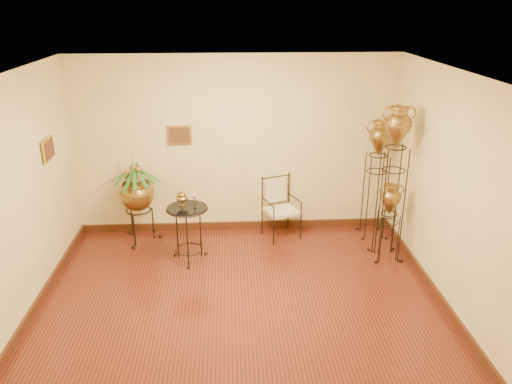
{
  "coord_description": "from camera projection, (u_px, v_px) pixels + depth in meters",
  "views": [
    {
      "loc": [
        -0.1,
        -4.95,
        3.55
      ],
      "look_at": [
        0.25,
        1.3,
        1.1
      ],
      "focal_mm": 35.0,
      "sensor_mm": 36.0,
      "label": 1
    }
  ],
  "objects": [
    {
      "name": "amphora_mid",
      "position": [
        376.0,
        179.0,
        7.67
      ],
      "size": [
        0.5,
        0.5,
        1.88
      ],
      "rotation": [
        0.0,
        0.0,
        -0.23
      ],
      "color": "black",
      "rests_on": "ground"
    },
    {
      "name": "planter_urn",
      "position": [
        137.0,
        191.0,
        7.52
      ],
      "size": [
        0.87,
        0.87,
        1.48
      ],
      "rotation": [
        0.0,
        0.0,
        -0.11
      ],
      "color": "black",
      "rests_on": "ground"
    },
    {
      "name": "ground",
      "position": [
        241.0,
        319.0,
        5.9
      ],
      "size": [
        5.0,
        5.0,
        0.0
      ],
      "primitive_type": "plane",
      "color": "maroon",
      "rests_on": "ground"
    },
    {
      "name": "side_table",
      "position": [
        188.0,
        233.0,
        7.07
      ],
      "size": [
        0.64,
        0.64,
        1.04
      ],
      "rotation": [
        0.0,
        0.0,
        0.13
      ],
      "color": "black",
      "rests_on": "ground"
    },
    {
      "name": "amphora_tall",
      "position": [
        392.0,
        183.0,
        6.91
      ],
      "size": [
        0.53,
        0.53,
        2.25
      ],
      "rotation": [
        0.0,
        0.0,
        -0.22
      ],
      "color": "black",
      "rests_on": "ground"
    },
    {
      "name": "room_shell",
      "position": [
        239.0,
        181.0,
        5.28
      ],
      "size": [
        5.02,
        5.02,
        2.81
      ],
      "color": "#F6E69E",
      "rests_on": "ground"
    },
    {
      "name": "armchair",
      "position": [
        281.0,
        209.0,
        7.76
      ],
      "size": [
        0.68,
        0.66,
        0.96
      ],
      "rotation": [
        0.0,
        0.0,
        0.36
      ],
      "color": "black",
      "rests_on": "ground"
    },
    {
      "name": "amphora_short",
      "position": [
        388.0,
        221.0,
        7.11
      ],
      "size": [
        0.45,
        0.45,
        1.14
      ],
      "rotation": [
        0.0,
        0.0,
        -0.38
      ],
      "color": "black",
      "rests_on": "ground"
    }
  ]
}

